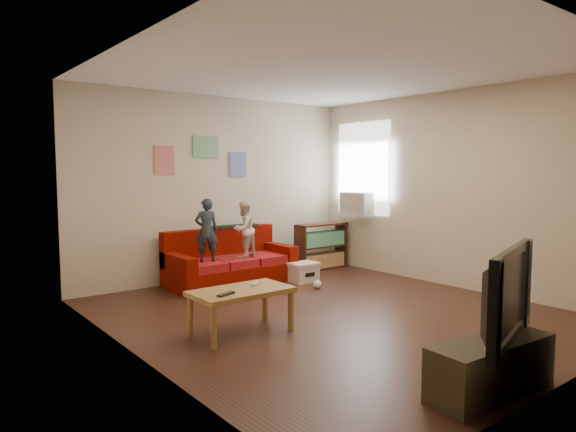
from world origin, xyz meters
TOP-DOWN VIEW (x-y plane):
  - room_shell at (0.00, 0.00)m, footprint 4.52×5.02m
  - sofa at (-0.08, 2.06)m, footprint 1.81×0.83m
  - child_a at (-0.53, 1.90)m, footprint 0.36×0.30m
  - child_b at (0.07, 1.90)m, footprint 0.46×0.40m
  - coffee_table at (-1.19, 0.03)m, footprint 0.99×0.55m
  - remote at (-1.44, -0.09)m, footprint 0.21×0.10m
  - game_controller at (-0.99, 0.08)m, footprint 0.14×0.09m
  - bookshelf at (1.67, 2.04)m, footprint 0.93×0.28m
  - window at (2.22, 1.65)m, footprint 0.04×1.08m
  - ac_unit at (2.10, 1.65)m, footprint 0.28×0.55m
  - artwork_left at (-0.85, 2.48)m, footprint 0.30×0.01m
  - artwork_center at (-0.20, 2.48)m, footprint 0.42×0.01m
  - artwork_right at (0.35, 2.48)m, footprint 0.30×0.01m
  - file_box at (0.81, 1.47)m, footprint 0.40×0.31m
  - tv_stand at (-0.54, -2.25)m, footprint 1.09×0.43m
  - television at (-0.54, -2.25)m, footprint 1.18×0.51m
  - tissue at (0.69, 1.02)m, footprint 0.14×0.14m

SIDE VIEW (x-z plane):
  - tissue at x=0.69m, z-range 0.00..0.11m
  - file_box at x=0.81m, z-range 0.00..0.28m
  - tv_stand at x=-0.54m, z-range 0.00..0.40m
  - sofa at x=-0.08m, z-range -0.13..0.67m
  - bookshelf at x=1.67m, z-range -0.04..0.71m
  - coffee_table at x=-1.19m, z-range 0.16..0.61m
  - remote at x=-1.44m, z-range 0.45..0.47m
  - game_controller at x=-0.99m, z-range 0.45..0.48m
  - television at x=-0.54m, z-range 0.40..1.08m
  - child_b at x=0.07m, z-range 0.38..1.18m
  - child_a at x=-0.53m, z-range 0.38..1.24m
  - ac_unit at x=2.10m, z-range 0.91..1.26m
  - room_shell at x=0.00m, z-range -0.01..2.71m
  - window at x=2.22m, z-range 0.90..2.38m
  - artwork_right at x=0.35m, z-range 1.51..1.89m
  - artwork_left at x=-0.85m, z-range 1.55..1.95m
  - artwork_center at x=-0.20m, z-range 1.79..2.11m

